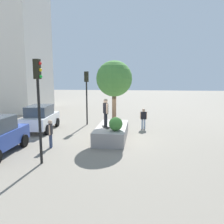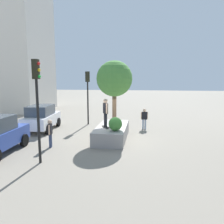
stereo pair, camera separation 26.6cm
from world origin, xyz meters
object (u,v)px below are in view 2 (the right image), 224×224
at_px(police_car, 42,118).
at_px(traffic_light_corner, 88,89).
at_px(plaza_tree, 114,79).
at_px(planter_ledge, 112,132).
at_px(bystander_watching, 144,117).
at_px(pedestrian_crossing, 50,131).
at_px(traffic_light_median, 37,94).
at_px(skateboarder, 105,111).
at_px(skateboard, 106,127).

height_order(police_car, traffic_light_corner, traffic_light_corner).
bearing_deg(police_car, traffic_light_corner, -48.66).
bearing_deg(plaza_tree, planter_ledge, 176.61).
bearing_deg(traffic_light_corner, bystander_watching, -102.76).
relative_size(planter_ledge, pedestrian_crossing, 2.75).
bearing_deg(pedestrian_crossing, traffic_light_median, -167.43).
height_order(skateboarder, pedestrian_crossing, skateboarder).
relative_size(plaza_tree, pedestrian_crossing, 2.64).
relative_size(plaza_tree, skateboarder, 2.44).
bearing_deg(traffic_light_corner, traffic_light_median, 179.85).
bearing_deg(traffic_light_corner, skateboarder, -153.92).
height_order(skateboarder, traffic_light_median, traffic_light_median).
distance_m(planter_ledge, skateboard, 0.80).
bearing_deg(pedestrian_crossing, planter_ledge, -54.44).
distance_m(skateboard, police_car, 5.68).
relative_size(traffic_light_corner, pedestrian_crossing, 2.79).
bearing_deg(traffic_light_median, police_car, 25.11).
bearing_deg(planter_ledge, traffic_light_corner, 32.26).
xyz_separation_m(police_car, traffic_light_median, (-6.18, -2.90, 2.22)).
xyz_separation_m(plaza_tree, traffic_light_median, (-5.34, 2.72, -0.64)).
xyz_separation_m(skateboard, police_car, (2.18, 5.24, 0.06)).
relative_size(planter_ledge, skateboard, 5.57).
distance_m(planter_ledge, skateboarder, 1.62).
bearing_deg(skateboarder, plaza_tree, -15.54).
xyz_separation_m(plaza_tree, traffic_light_corner, (3.42, 2.69, -0.80)).
bearing_deg(traffic_light_median, plaza_tree, -26.98).
relative_size(police_car, bystander_watching, 2.67).
xyz_separation_m(skateboarder, traffic_light_median, (-4.01, 2.35, 1.28)).
bearing_deg(skateboard, plaza_tree, -15.54).
xyz_separation_m(planter_ledge, pedestrian_crossing, (-2.27, 3.18, 0.49)).
height_order(skateboard, police_car, police_car).
distance_m(skateboarder, traffic_light_corner, 5.40).
relative_size(skateboarder, pedestrian_crossing, 1.08).
xyz_separation_m(plaza_tree, bystander_watching, (2.35, -2.01, -2.91)).
bearing_deg(police_car, pedestrian_crossing, -148.50).
xyz_separation_m(plaza_tree, police_car, (0.85, 5.61, -2.86)).
distance_m(skateboard, pedestrian_crossing, 3.33).
bearing_deg(pedestrian_crossing, bystander_watching, -44.08).
relative_size(police_car, pedestrian_crossing, 2.66).
bearing_deg(pedestrian_crossing, plaza_tree, -46.61).
relative_size(skateboard, bystander_watching, 0.50).
bearing_deg(traffic_light_corner, police_car, 131.34).
distance_m(police_car, traffic_light_median, 7.18).
bearing_deg(planter_ledge, skateboard, 149.69).
bearing_deg(traffic_light_median, skateboard, -30.36).
relative_size(planter_ledge, skateboarder, 2.54).
bearing_deg(police_car, skateboarder, -112.55).
xyz_separation_m(planter_ledge, traffic_light_median, (-4.56, 2.67, 2.76)).
bearing_deg(plaza_tree, traffic_light_median, 153.02).
height_order(skateboard, skateboarder, skateboarder).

